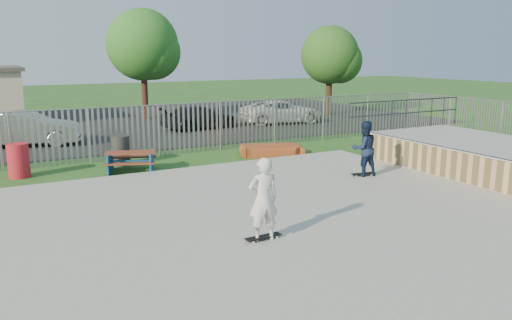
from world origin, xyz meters
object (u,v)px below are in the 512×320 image
trash_bin_red (18,161)px  car_white (282,112)px  picnic_table (131,162)px  trash_bin_grey (121,150)px  car_dark (200,117)px  tree_right (330,55)px  skater_white (263,199)px  tree_mid (143,45)px  car_silver (26,129)px  funbox (271,150)px  skater_navy (364,148)px

trash_bin_red → car_white: 15.77m
picnic_table → trash_bin_grey: bearing=111.0°
trash_bin_red → car_dark: 11.60m
picnic_table → tree_right: bearing=52.7°
tree_right → skater_white: tree_right is taller
trash_bin_grey → tree_mid: bearing=70.1°
car_silver → picnic_table: bearing=-144.2°
car_white → skater_white: bearing=155.5°
funbox → tree_right: 14.46m
funbox → car_dark: size_ratio=0.55×
trash_bin_red → car_white: car_white is taller
picnic_table → skater_navy: (6.15, -4.61, 0.67)m
picnic_table → skater_white: size_ratio=1.15×
car_dark → car_white: car_white is taller
car_dark → car_silver: bearing=90.0°
funbox → picnic_table: bearing=-155.5°
picnic_table → skater_navy: 7.72m
trash_bin_red → skater_navy: skater_navy is taller
tree_mid → skater_navy: bearing=-84.6°
picnic_table → tree_right: 18.76m
trash_bin_grey → car_white: 12.68m
car_dark → trash_bin_grey: bearing=132.0°
car_silver → car_dark: 8.58m
skater_navy → car_white: bearing=-102.2°
trash_bin_grey → car_dark: bearing=49.5°
car_silver → skater_white: size_ratio=2.61×
skater_navy → car_silver: bearing=-44.5°
car_white → tree_right: (4.77, 1.99, 3.15)m
picnic_table → trash_bin_grey: size_ratio=1.90×
trash_bin_red → skater_navy: 11.04m
picnic_table → trash_bin_red: (-3.37, 0.95, 0.20)m
picnic_table → car_dark: 9.93m
picnic_table → funbox: (5.55, 0.11, -0.14)m
skater_white → car_silver: bearing=-69.2°
car_dark → car_white: (4.99, -0.14, 0.04)m
funbox → car_white: size_ratio=0.49×
car_white → skater_navy: (-4.61, -12.54, 0.35)m
trash_bin_grey → skater_white: bearing=-85.7°
car_silver → skater_navy: size_ratio=2.61×
funbox → skater_navy: size_ratio=1.34×
skater_navy → trash_bin_grey: bearing=-35.7°
tree_mid → tree_right: (11.09, -3.66, -0.61)m
tree_mid → picnic_table: bearing=-108.1°
tree_mid → skater_navy: (1.71, -18.19, -3.41)m
car_silver → tree_right: (18.26, 2.99, 3.06)m
trash_bin_red → skater_white: bearing=-65.6°
trash_bin_red → tree_mid: size_ratio=0.17×
car_silver → tree_right: 18.75m
car_silver → skater_navy: bearing=-128.1°
tree_right → skater_navy: bearing=-122.8°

